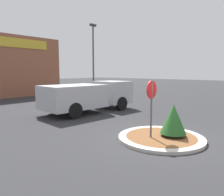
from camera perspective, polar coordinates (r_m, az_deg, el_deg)
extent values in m
plane|color=#2D2D30|center=(8.80, 12.64, -10.50)|extent=(120.00, 120.00, 0.00)
cylinder|color=#BCB7AD|center=(8.78, 12.65, -10.13)|extent=(3.29, 3.29, 0.12)
cylinder|color=brown|center=(8.78, 12.65, -10.11)|extent=(2.70, 2.70, 0.12)
cylinder|color=#4C4C51|center=(8.34, 10.21, -3.27)|extent=(0.07, 0.07, 2.30)
cylinder|color=#B71414|center=(8.23, 10.33, 2.16)|extent=(0.69, 0.03, 0.69)
cylinder|color=brown|center=(8.88, 15.61, -9.20)|extent=(0.08, 0.08, 0.11)
cone|color=#235623|center=(8.73, 15.74, -5.29)|extent=(1.00, 1.00, 1.13)
cube|color=#B2B2B7|center=(15.52, 0.03, 1.63)|extent=(2.15, 2.41, 1.52)
cube|color=#B2B2B7|center=(13.42, -10.08, 0.39)|extent=(3.87, 2.67, 1.38)
cube|color=black|center=(15.98, 1.78, 2.74)|extent=(0.22, 2.00, 0.53)
cylinder|color=black|center=(16.26, -3.13, -0.66)|extent=(0.93, 0.34, 0.91)
cylinder|color=black|center=(14.72, 2.49, -1.47)|extent=(0.93, 0.34, 0.91)
cylinder|color=black|center=(14.06, -14.81, -2.09)|extent=(0.93, 0.34, 0.91)
cylinder|color=black|center=(12.24, -9.73, -3.29)|extent=(0.93, 0.34, 0.91)
cube|color=gold|center=(23.68, -24.87, 13.08)|extent=(7.72, 0.08, 0.90)
cylinder|color=#4C4C51|center=(22.57, -4.91, 9.27)|extent=(0.16, 0.16, 7.04)
cube|color=#38383D|center=(23.01, -5.01, 18.44)|extent=(0.70, 0.30, 0.20)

